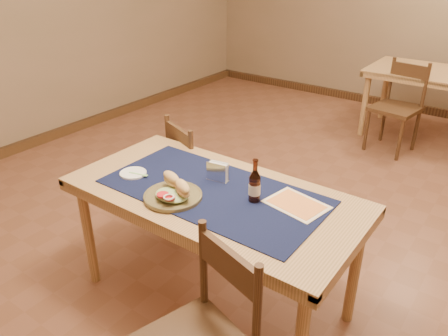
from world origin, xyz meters
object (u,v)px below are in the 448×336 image
Objects in this scene: sandwich_plate at (174,193)px; beer_bottle at (255,186)px; chair_main_far at (198,173)px; napkin_holder at (218,172)px; main_table at (213,205)px.

beer_bottle is (0.35, 0.23, 0.05)m from sandwich_plate.
chair_main_far is 0.77m from napkin_holder.
beer_bottle reaches higher than main_table.
chair_main_far is 6.68× the size of napkin_holder.
napkin_holder is at bearing -41.13° from chair_main_far.
napkin_holder is at bearing 167.21° from beer_bottle.
beer_bottle is (0.80, -0.52, 0.39)m from chair_main_far.
napkin_holder is (0.07, 0.29, 0.02)m from sandwich_plate.
chair_main_far reaches higher than napkin_holder.
sandwich_plate is at bearing -58.71° from chair_main_far.
chair_main_far is at bearing 138.87° from napkin_holder.
napkin_holder is at bearing 114.54° from main_table.
main_table is 5.22× the size of sandwich_plate.
beer_bottle reaches higher than chair_main_far.
sandwich_plate is (-0.12, -0.18, 0.12)m from main_table.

